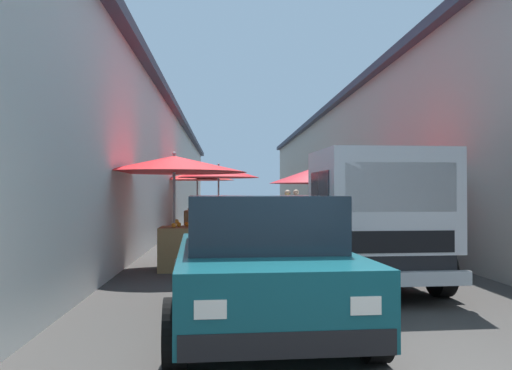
{
  "coord_description": "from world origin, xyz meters",
  "views": [
    {
      "loc": [
        -3.24,
        1.3,
        1.48
      ],
      "look_at": [
        7.51,
        0.66,
        1.64
      ],
      "focal_mm": 37.47,
      "sensor_mm": 36.0,
      "label": 1
    }
  ],
  "objects_px": {
    "hatchback_car": "(258,260)",
    "fruit_stall_mid_lane": "(197,182)",
    "vendor_by_crates": "(296,208)",
    "fruit_stall_far_left": "(392,174)",
    "fruit_stall_far_right": "(320,181)",
    "fruit_stall_near_left": "(175,177)",
    "vendor_in_shade": "(288,209)",
    "fruit_stall_near_right": "(219,179)",
    "delivery_truck": "(366,221)"
  },
  "relations": [
    {
      "from": "delivery_truck",
      "to": "hatchback_car",
      "type": "bearing_deg",
      "value": 140.31
    },
    {
      "from": "fruit_stall_near_right",
      "to": "hatchback_car",
      "type": "distance_m",
      "value": 11.7
    },
    {
      "from": "fruit_stall_mid_lane",
      "to": "fruit_stall_far_right",
      "type": "height_order",
      "value": "fruit_stall_mid_lane"
    },
    {
      "from": "delivery_truck",
      "to": "vendor_in_shade",
      "type": "xyz_separation_m",
      "value": [
        10.16,
        0.0,
        -0.13
      ]
    },
    {
      "from": "fruit_stall_far_right",
      "to": "hatchback_car",
      "type": "bearing_deg",
      "value": 164.93
    },
    {
      "from": "fruit_stall_far_right",
      "to": "vendor_by_crates",
      "type": "relative_size",
      "value": 1.7
    },
    {
      "from": "fruit_stall_near_right",
      "to": "vendor_in_shade",
      "type": "height_order",
      "value": "fruit_stall_near_right"
    },
    {
      "from": "delivery_truck",
      "to": "vendor_by_crates",
      "type": "xyz_separation_m",
      "value": [
        11.92,
        -0.53,
        -0.12
      ]
    },
    {
      "from": "vendor_in_shade",
      "to": "delivery_truck",
      "type": "bearing_deg",
      "value": -179.98
    },
    {
      "from": "fruit_stall_near_right",
      "to": "fruit_stall_far_left",
      "type": "distance_m",
      "value": 7.63
    },
    {
      "from": "fruit_stall_near_right",
      "to": "fruit_stall_far_left",
      "type": "relative_size",
      "value": 1.08
    },
    {
      "from": "vendor_by_crates",
      "to": "hatchback_car",
      "type": "bearing_deg",
      "value": 170.64
    },
    {
      "from": "fruit_stall_mid_lane",
      "to": "hatchback_car",
      "type": "bearing_deg",
      "value": -174.25
    },
    {
      "from": "delivery_truck",
      "to": "fruit_stall_far_left",
      "type": "bearing_deg",
      "value": -25.27
    },
    {
      "from": "fruit_stall_far_right",
      "to": "fruit_stall_far_left",
      "type": "distance_m",
      "value": 3.2
    },
    {
      "from": "fruit_stall_mid_lane",
      "to": "fruit_stall_far_right",
      "type": "relative_size",
      "value": 1.01
    },
    {
      "from": "hatchback_car",
      "to": "fruit_stall_far_right",
      "type": "bearing_deg",
      "value": -15.07
    },
    {
      "from": "vendor_by_crates",
      "to": "vendor_in_shade",
      "type": "distance_m",
      "value": 1.84
    },
    {
      "from": "fruit_stall_far_right",
      "to": "hatchback_car",
      "type": "xyz_separation_m",
      "value": [
        -7.96,
        2.14,
        -1.04
      ]
    },
    {
      "from": "fruit_stall_near_left",
      "to": "vendor_by_crates",
      "type": "relative_size",
      "value": 1.75
    },
    {
      "from": "vendor_by_crates",
      "to": "fruit_stall_far_left",
      "type": "bearing_deg",
      "value": -175.2
    },
    {
      "from": "delivery_truck",
      "to": "fruit_stall_far_right",
      "type": "bearing_deg",
      "value": -3.46
    },
    {
      "from": "delivery_truck",
      "to": "fruit_stall_mid_lane",
      "type": "bearing_deg",
      "value": 15.16
    },
    {
      "from": "fruit_stall_mid_lane",
      "to": "fruit_stall_far_left",
      "type": "relative_size",
      "value": 1.11
    },
    {
      "from": "fruit_stall_far_right",
      "to": "fruit_stall_mid_lane",
      "type": "bearing_deg",
      "value": 30.6
    },
    {
      "from": "fruit_stall_far_right",
      "to": "hatchback_car",
      "type": "height_order",
      "value": "fruit_stall_far_right"
    },
    {
      "from": "fruit_stall_far_right",
      "to": "fruit_stall_far_left",
      "type": "relative_size",
      "value": 1.1
    },
    {
      "from": "vendor_by_crates",
      "to": "fruit_stall_far_right",
      "type": "bearing_deg",
      "value": 178.34
    },
    {
      "from": "fruit_stall_far_right",
      "to": "delivery_truck",
      "type": "xyz_separation_m",
      "value": [
        -5.8,
        0.35,
        -0.74
      ]
    },
    {
      "from": "fruit_stall_near_left",
      "to": "fruit_stall_far_left",
      "type": "distance_m",
      "value": 4.46
    },
    {
      "from": "fruit_stall_near_right",
      "to": "fruit_stall_mid_lane",
      "type": "bearing_deg",
      "value": 20.24
    },
    {
      "from": "fruit_stall_mid_lane",
      "to": "vendor_by_crates",
      "type": "relative_size",
      "value": 1.72
    },
    {
      "from": "fruit_stall_mid_lane",
      "to": "hatchback_car",
      "type": "distance_m",
      "value": 14.08
    },
    {
      "from": "fruit_stall_far_right",
      "to": "fruit_stall_near_left",
      "type": "xyz_separation_m",
      "value": [
        -3.57,
        3.48,
        0.0
      ]
    },
    {
      "from": "hatchback_car",
      "to": "vendor_by_crates",
      "type": "relative_size",
      "value": 2.5
    },
    {
      "from": "fruit_stall_mid_lane",
      "to": "fruit_stall_near_left",
      "type": "relative_size",
      "value": 0.98
    },
    {
      "from": "fruit_stall_far_right",
      "to": "fruit_stall_near_left",
      "type": "bearing_deg",
      "value": 135.73
    },
    {
      "from": "fruit_stall_far_right",
      "to": "fruit_stall_near_right",
      "type": "bearing_deg",
      "value": 36.26
    },
    {
      "from": "delivery_truck",
      "to": "vendor_in_shade",
      "type": "bearing_deg",
      "value": 0.02
    },
    {
      "from": "hatchback_car",
      "to": "vendor_in_shade",
      "type": "height_order",
      "value": "vendor_in_shade"
    },
    {
      "from": "delivery_truck",
      "to": "vendor_in_shade",
      "type": "height_order",
      "value": "delivery_truck"
    },
    {
      "from": "fruit_stall_far_left",
      "to": "vendor_in_shade",
      "type": "height_order",
      "value": "fruit_stall_far_left"
    },
    {
      "from": "hatchback_car",
      "to": "fruit_stall_mid_lane",
      "type": "bearing_deg",
      "value": 5.75
    },
    {
      "from": "fruit_stall_near_right",
      "to": "fruit_stall_far_right",
      "type": "xyz_separation_m",
      "value": [
        -3.66,
        -2.69,
        -0.16
      ]
    },
    {
      "from": "fruit_stall_near_left",
      "to": "delivery_truck",
      "type": "height_order",
      "value": "fruit_stall_near_left"
    },
    {
      "from": "fruit_stall_mid_lane",
      "to": "fruit_stall_near_left",
      "type": "height_order",
      "value": "fruit_stall_mid_lane"
    },
    {
      "from": "fruit_stall_near_left",
      "to": "fruit_stall_far_left",
      "type": "bearing_deg",
      "value": -83.35
    },
    {
      "from": "fruit_stall_far_right",
      "to": "delivery_truck",
      "type": "bearing_deg",
      "value": 176.54
    },
    {
      "from": "fruit_stall_near_right",
      "to": "fruit_stall_near_left",
      "type": "bearing_deg",
      "value": 173.76
    },
    {
      "from": "fruit_stall_far_left",
      "to": "hatchback_car",
      "type": "height_order",
      "value": "fruit_stall_far_left"
    }
  ]
}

